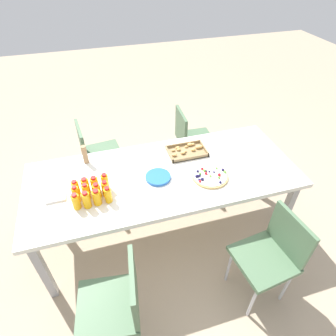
{
  "coord_description": "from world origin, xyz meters",
  "views": [
    {
      "loc": [
        -0.47,
        -1.73,
        2.34
      ],
      "look_at": [
        0.05,
        0.04,
        0.77
      ],
      "focal_mm": 30.18,
      "sensor_mm": 36.0,
      "label": 1
    }
  ],
  "objects_px": {
    "chair_near_left": "(118,301)",
    "juice_bottle_10": "(95,184)",
    "snack_tray": "(187,151)",
    "party_table": "(164,179)",
    "fruit_pizza": "(210,176)",
    "juice_bottle_11": "(105,182)",
    "juice_bottle_6": "(97,191)",
    "juice_bottle_4": "(76,194)",
    "chair_far_right": "(190,137)",
    "juice_bottle_0": "(76,201)",
    "juice_bottle_9": "(85,186)",
    "napkin_stack": "(56,195)",
    "cardboard_tube": "(85,155)",
    "juice_bottle_3": "(108,195)",
    "plate_stack": "(158,177)",
    "chair_far_left": "(95,152)",
    "juice_bottle_2": "(97,197)",
    "juice_bottle_8": "(76,188)",
    "chair_near_right": "(272,252)",
    "juice_bottle_1": "(86,200)",
    "juice_bottle_7": "(105,189)",
    "juice_bottle_5": "(86,192)"
  },
  "relations": [
    {
      "from": "chair_far_right",
      "to": "juice_bottle_4",
      "type": "relative_size",
      "value": 5.5
    },
    {
      "from": "juice_bottle_3",
      "to": "plate_stack",
      "type": "bearing_deg",
      "value": 18.91
    },
    {
      "from": "juice_bottle_8",
      "to": "napkin_stack",
      "type": "xyz_separation_m",
      "value": [
        -0.16,
        0.02,
        -0.05
      ]
    },
    {
      "from": "juice_bottle_6",
      "to": "juice_bottle_7",
      "type": "distance_m",
      "value": 0.07
    },
    {
      "from": "juice_bottle_0",
      "to": "juice_bottle_4",
      "type": "bearing_deg",
      "value": 86.42
    },
    {
      "from": "chair_near_left",
      "to": "juice_bottle_3",
      "type": "relative_size",
      "value": 5.82
    },
    {
      "from": "plate_stack",
      "to": "juice_bottle_4",
      "type": "bearing_deg",
      "value": -173.29
    },
    {
      "from": "juice_bottle_0",
      "to": "juice_bottle_9",
      "type": "xyz_separation_m",
      "value": [
        0.08,
        0.15,
        0.0
      ]
    },
    {
      "from": "juice_bottle_2",
      "to": "juice_bottle_8",
      "type": "bearing_deg",
      "value": 134.55
    },
    {
      "from": "chair_near_left",
      "to": "cardboard_tube",
      "type": "relative_size",
      "value": 4.73
    },
    {
      "from": "juice_bottle_11",
      "to": "snack_tray",
      "type": "bearing_deg",
      "value": 19.34
    },
    {
      "from": "juice_bottle_7",
      "to": "juice_bottle_8",
      "type": "bearing_deg",
      "value": 161.15
    },
    {
      "from": "chair_near_left",
      "to": "juice_bottle_1",
      "type": "bearing_deg",
      "value": 16.09
    },
    {
      "from": "juice_bottle_1",
      "to": "juice_bottle_2",
      "type": "xyz_separation_m",
      "value": [
        0.08,
        0.01,
        -0.0
      ]
    },
    {
      "from": "juice_bottle_4",
      "to": "fruit_pizza",
      "type": "relative_size",
      "value": 0.5
    },
    {
      "from": "party_table",
      "to": "juice_bottle_9",
      "type": "bearing_deg",
      "value": -176.5
    },
    {
      "from": "juice_bottle_11",
      "to": "plate_stack",
      "type": "height_order",
      "value": "juice_bottle_11"
    },
    {
      "from": "chair_near_right",
      "to": "juice_bottle_10",
      "type": "distance_m",
      "value": 1.44
    },
    {
      "from": "juice_bottle_2",
      "to": "juice_bottle_5",
      "type": "bearing_deg",
      "value": 133.52
    },
    {
      "from": "juice_bottle_9",
      "to": "napkin_stack",
      "type": "distance_m",
      "value": 0.24
    },
    {
      "from": "juice_bottle_6",
      "to": "juice_bottle_4",
      "type": "bearing_deg",
      "value": 179.23
    },
    {
      "from": "party_table",
      "to": "fruit_pizza",
      "type": "xyz_separation_m",
      "value": [
        0.36,
        -0.15,
        0.07
      ]
    },
    {
      "from": "juice_bottle_1",
      "to": "juice_bottle_10",
      "type": "bearing_deg",
      "value": 64.69
    },
    {
      "from": "juice_bottle_2",
      "to": "juice_bottle_8",
      "type": "xyz_separation_m",
      "value": [
        -0.15,
        0.15,
        -0.0
      ]
    },
    {
      "from": "chair_near_left",
      "to": "juice_bottle_10",
      "type": "bearing_deg",
      "value": 9.27
    },
    {
      "from": "plate_stack",
      "to": "juice_bottle_10",
      "type": "bearing_deg",
      "value": -179.91
    },
    {
      "from": "chair_far_right",
      "to": "juice_bottle_0",
      "type": "height_order",
      "value": "juice_bottle_0"
    },
    {
      "from": "chair_near_left",
      "to": "snack_tray",
      "type": "xyz_separation_m",
      "value": [
        0.84,
        1.07,
        0.27
      ]
    },
    {
      "from": "party_table",
      "to": "napkin_stack",
      "type": "distance_m",
      "value": 0.88
    },
    {
      "from": "juice_bottle_2",
      "to": "snack_tray",
      "type": "distance_m",
      "value": 0.96
    },
    {
      "from": "party_table",
      "to": "plate_stack",
      "type": "relative_size",
      "value": 10.86
    },
    {
      "from": "juice_bottle_2",
      "to": "juice_bottle_9",
      "type": "xyz_separation_m",
      "value": [
        -0.07,
        0.15,
        0.0
      ]
    },
    {
      "from": "juice_bottle_3",
      "to": "juice_bottle_5",
      "type": "distance_m",
      "value": 0.17
    },
    {
      "from": "chair_far_right",
      "to": "juice_bottle_11",
      "type": "distance_m",
      "value": 1.38
    },
    {
      "from": "juice_bottle_2",
      "to": "juice_bottle_6",
      "type": "distance_m",
      "value": 0.07
    },
    {
      "from": "chair_far_left",
      "to": "juice_bottle_5",
      "type": "distance_m",
      "value": 1.0
    },
    {
      "from": "snack_tray",
      "to": "cardboard_tube",
      "type": "bearing_deg",
      "value": 173.38
    },
    {
      "from": "chair_far_left",
      "to": "snack_tray",
      "type": "bearing_deg",
      "value": 47.8
    },
    {
      "from": "chair_far_left",
      "to": "juice_bottle_10",
      "type": "relative_size",
      "value": 5.91
    },
    {
      "from": "party_table",
      "to": "juice_bottle_7",
      "type": "height_order",
      "value": "juice_bottle_7"
    },
    {
      "from": "chair_near_left",
      "to": "snack_tray",
      "type": "bearing_deg",
      "value": -30.31
    },
    {
      "from": "chair_far_right",
      "to": "juice_bottle_8",
      "type": "xyz_separation_m",
      "value": [
        -1.26,
        -0.85,
        0.32
      ]
    },
    {
      "from": "chair_near_left",
      "to": "juice_bottle_11",
      "type": "relative_size",
      "value": 5.52
    },
    {
      "from": "party_table",
      "to": "chair_near_right",
      "type": "bearing_deg",
      "value": -52.7
    },
    {
      "from": "juice_bottle_1",
      "to": "juice_bottle_2",
      "type": "distance_m",
      "value": 0.08
    },
    {
      "from": "juice_bottle_9",
      "to": "snack_tray",
      "type": "distance_m",
      "value": 0.97
    },
    {
      "from": "juice_bottle_1",
      "to": "cardboard_tube",
      "type": "height_order",
      "value": "cardboard_tube"
    },
    {
      "from": "juice_bottle_3",
      "to": "napkin_stack",
      "type": "xyz_separation_m",
      "value": [
        -0.39,
        0.17,
        -0.06
      ]
    },
    {
      "from": "napkin_stack",
      "to": "chair_far_left",
      "type": "bearing_deg",
      "value": 68.22
    },
    {
      "from": "juice_bottle_5",
      "to": "juice_bottle_9",
      "type": "relative_size",
      "value": 1.05
    }
  ]
}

